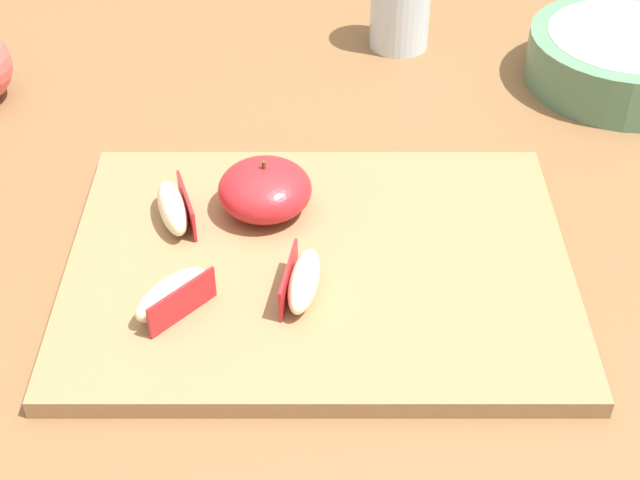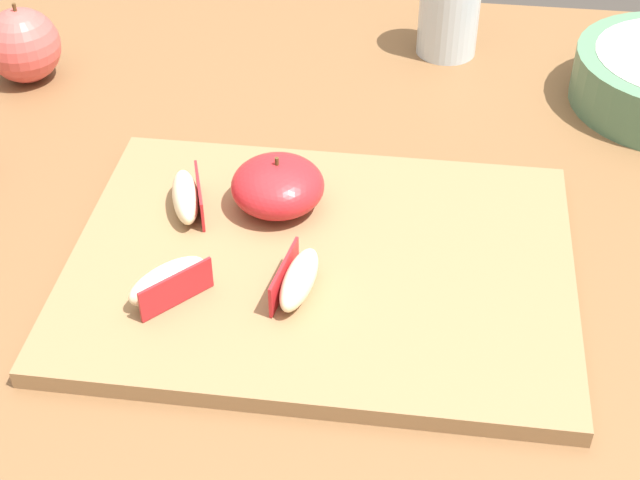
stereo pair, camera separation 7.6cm
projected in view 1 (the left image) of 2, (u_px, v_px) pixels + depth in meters
The scene contains 8 objects.
dining_table at pixel (397, 293), 0.93m from camera, with size 1.16×0.87×0.76m.
cutting_board at pixel (320, 266), 0.78m from camera, with size 0.42×0.31×0.02m.
apple_half_skin_up at pixel (266, 189), 0.81m from camera, with size 0.08×0.08×0.05m.
apple_wedge_back at pixel (175, 208), 0.80m from camera, with size 0.04×0.07×0.03m.
apple_wedge_left at pixel (174, 295), 0.72m from camera, with size 0.06×0.07×0.03m.
apple_wedge_middle at pixel (304, 281), 0.73m from camera, with size 0.04×0.07×0.03m.
ceramic_fruit_bowl at pixel (625, 57), 1.01m from camera, with size 0.21×0.21×0.06m.
drinking_glass_water at pixel (402, 3), 1.06m from camera, with size 0.07×0.07×0.10m.
Camera 1 is at (-0.08, -0.68, 1.28)m, focal length 52.51 mm.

